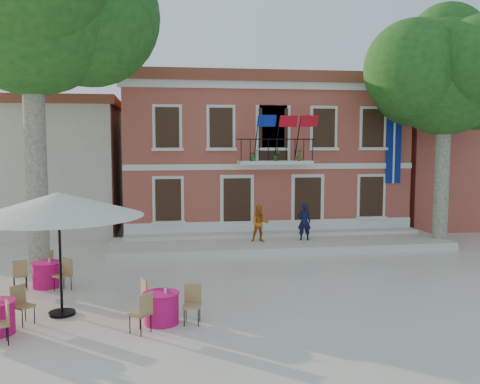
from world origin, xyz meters
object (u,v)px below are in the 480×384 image
at_px(plane_tree_west, 30,3).
at_px(pedestrian_orange, 260,224).
at_px(plane_tree_east, 445,78).
at_px(cafe_table_0, 47,273).
at_px(patio_umbrella, 58,205).
at_px(cafe_table_1, 161,306).
at_px(pedestrian_navy, 304,222).

distance_m(plane_tree_west, pedestrian_orange, 11.61).
relative_size(plane_tree_east, pedestrian_orange, 6.35).
xyz_separation_m(plane_tree_west, cafe_table_0, (0.65, -2.15, -8.49)).
xyz_separation_m(patio_umbrella, cafe_table_1, (2.52, -1.06, -2.41)).
bearing_deg(patio_umbrella, cafe_table_1, -22.74).
distance_m(patio_umbrella, cafe_table_1, 3.65).
xyz_separation_m(plane_tree_east, cafe_table_0, (-15.20, -4.21, -6.59)).
height_order(pedestrian_orange, cafe_table_1, pedestrian_orange).
bearing_deg(cafe_table_0, plane_tree_east, 15.47).
distance_m(patio_umbrella, pedestrian_orange, 10.10).
relative_size(patio_umbrella, pedestrian_navy, 2.75).
distance_m(plane_tree_east, pedestrian_navy, 8.32).
xyz_separation_m(plane_tree_west, patio_umbrella, (1.56, -4.92, -6.08)).
xyz_separation_m(pedestrian_navy, cafe_table_1, (-5.96, -8.51, -0.64)).
relative_size(plane_tree_west, plane_tree_east, 1.27).
bearing_deg(pedestrian_navy, cafe_table_1, 60.92).
height_order(plane_tree_east, pedestrian_navy, plane_tree_east).
bearing_deg(plane_tree_west, cafe_table_1, -55.64).
relative_size(plane_tree_west, cafe_table_1, 6.56).
distance_m(plane_tree_west, cafe_table_1, 11.16).
bearing_deg(cafe_table_1, pedestrian_navy, 55.01).
xyz_separation_m(plane_tree_west, cafe_table_1, (4.08, -5.97, -8.49)).
relative_size(plane_tree_west, patio_umbrella, 2.84).
relative_size(patio_umbrella, cafe_table_0, 2.32).
relative_size(plane_tree_west, cafe_table_0, 6.61).
bearing_deg(cafe_table_1, pedestrian_orange, 64.39).
distance_m(pedestrian_navy, cafe_table_0, 10.52).
height_order(plane_tree_east, pedestrian_orange, plane_tree_east).
xyz_separation_m(plane_tree_east, patio_umbrella, (-14.28, -6.97, -4.18)).
distance_m(patio_umbrella, cafe_table_0, 3.78).
bearing_deg(pedestrian_navy, pedestrian_orange, 6.53).
relative_size(patio_umbrella, cafe_table_1, 2.31).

